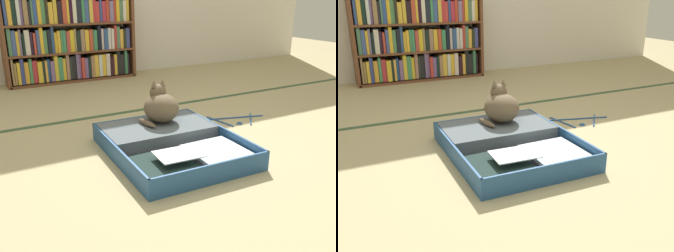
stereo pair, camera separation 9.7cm
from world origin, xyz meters
TOP-DOWN VIEW (x-y plane):
  - ground_plane at (0.00, 0.00)m, footprint 10.00×10.00m
  - tatami_border at (0.00, 0.98)m, footprint 4.80×0.05m
  - bookshelf at (-0.06, 2.26)m, footprint 1.30×0.25m
  - open_suitcase at (-0.09, 0.19)m, footprint 0.70×0.85m
  - black_cat at (-0.03, 0.39)m, footprint 0.26×0.25m
  - clothes_hanger at (0.59, 0.43)m, footprint 0.46×0.30m

SIDE VIEW (x-z plane):
  - ground_plane at x=0.00m, z-range 0.00..0.00m
  - tatami_border at x=0.00m, z-range 0.00..0.00m
  - clothes_hanger at x=0.59m, z-range 0.00..0.01m
  - open_suitcase at x=-0.09m, z-range -0.01..0.10m
  - black_cat at x=-0.03m, z-range 0.08..0.33m
  - bookshelf at x=-0.06m, z-range -0.01..0.86m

